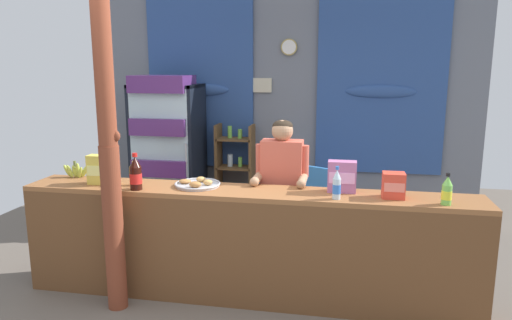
{
  "coord_description": "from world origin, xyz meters",
  "views": [
    {
      "loc": [
        0.85,
        -3.23,
        1.96
      ],
      "look_at": [
        0.11,
        0.73,
        1.15
      ],
      "focal_mm": 33.21,
      "sensor_mm": 36.0,
      "label": 1
    }
  ],
  "objects_px": {
    "snack_box_crackers": "(393,185)",
    "snack_box_instant_noodle": "(100,170)",
    "soda_bottle_lime_soda": "(447,191)",
    "banana_bunch": "(76,171)",
    "drink_fridge": "(167,143)",
    "plastic_lawn_chair": "(326,198)",
    "stall_counter": "(244,237)",
    "timber_post": "(109,153)",
    "shopkeeper": "(282,182)",
    "snack_box_wafer": "(342,177)",
    "pastry_tray": "(197,184)",
    "soda_bottle_water": "(337,185)",
    "soda_bottle_cola": "(136,174)",
    "bottle_shelf_rack": "(235,170)",
    "soda_bottle_iced_tea": "(134,175)"
  },
  "relations": [
    {
      "from": "snack_box_crackers",
      "to": "snack_box_instant_noodle",
      "type": "bearing_deg",
      "value": -179.65
    },
    {
      "from": "soda_bottle_lime_soda",
      "to": "banana_bunch",
      "type": "relative_size",
      "value": 0.87
    },
    {
      "from": "drink_fridge",
      "to": "plastic_lawn_chair",
      "type": "height_order",
      "value": "drink_fridge"
    },
    {
      "from": "soda_bottle_lime_soda",
      "to": "snack_box_instant_noodle",
      "type": "bearing_deg",
      "value": 177.93
    },
    {
      "from": "stall_counter",
      "to": "banana_bunch",
      "type": "bearing_deg",
      "value": 170.79
    },
    {
      "from": "timber_post",
      "to": "snack_box_crackers",
      "type": "height_order",
      "value": "timber_post"
    },
    {
      "from": "shopkeeper",
      "to": "snack_box_wafer",
      "type": "distance_m",
      "value": 0.63
    },
    {
      "from": "stall_counter",
      "to": "pastry_tray",
      "type": "relative_size",
      "value": 9.75
    },
    {
      "from": "soda_bottle_lime_soda",
      "to": "banana_bunch",
      "type": "height_order",
      "value": "soda_bottle_lime_soda"
    },
    {
      "from": "soda_bottle_water",
      "to": "drink_fridge",
      "type": "bearing_deg",
      "value": 137.92
    },
    {
      "from": "pastry_tray",
      "to": "banana_bunch",
      "type": "height_order",
      "value": "banana_bunch"
    },
    {
      "from": "snack_box_crackers",
      "to": "soda_bottle_lime_soda",
      "type": "bearing_deg",
      "value": -17.58
    },
    {
      "from": "soda_bottle_lime_soda",
      "to": "snack_box_wafer",
      "type": "height_order",
      "value": "snack_box_wafer"
    },
    {
      "from": "plastic_lawn_chair",
      "to": "snack_box_crackers",
      "type": "xyz_separation_m",
      "value": [
        0.57,
        -1.51,
        0.55
      ]
    },
    {
      "from": "soda_bottle_lime_soda",
      "to": "soda_bottle_water",
      "type": "height_order",
      "value": "soda_bottle_water"
    },
    {
      "from": "soda_bottle_lime_soda",
      "to": "snack_box_crackers",
      "type": "xyz_separation_m",
      "value": [
        -0.37,
        0.12,
        -0.0
      ]
    },
    {
      "from": "shopkeeper",
      "to": "snack_box_instant_noodle",
      "type": "distance_m",
      "value": 1.59
    },
    {
      "from": "drink_fridge",
      "to": "soda_bottle_cola",
      "type": "distance_m",
      "value": 1.97
    },
    {
      "from": "bottle_shelf_rack",
      "to": "plastic_lawn_chair",
      "type": "height_order",
      "value": "bottle_shelf_rack"
    },
    {
      "from": "soda_bottle_cola",
      "to": "banana_bunch",
      "type": "xyz_separation_m",
      "value": [
        -0.73,
        0.3,
        -0.07
      ]
    },
    {
      "from": "soda_bottle_lime_soda",
      "to": "snack_box_wafer",
      "type": "xyz_separation_m",
      "value": [
        -0.76,
        0.22,
        0.03
      ]
    },
    {
      "from": "plastic_lawn_chair",
      "to": "soda_bottle_iced_tea",
      "type": "height_order",
      "value": "soda_bottle_iced_tea"
    },
    {
      "from": "bottle_shelf_rack",
      "to": "snack_box_crackers",
      "type": "relative_size",
      "value": 6.12
    },
    {
      "from": "drink_fridge",
      "to": "bottle_shelf_rack",
      "type": "relative_size",
      "value": 1.51
    },
    {
      "from": "soda_bottle_iced_tea",
      "to": "snack_box_wafer",
      "type": "relative_size",
      "value": 0.83
    },
    {
      "from": "soda_bottle_cola",
      "to": "banana_bunch",
      "type": "relative_size",
      "value": 1.11
    },
    {
      "from": "soda_bottle_water",
      "to": "snack_box_wafer",
      "type": "xyz_separation_m",
      "value": [
        0.04,
        0.22,
        0.02
      ]
    },
    {
      "from": "plastic_lawn_chair",
      "to": "soda_bottle_lime_soda",
      "type": "xyz_separation_m",
      "value": [
        0.93,
        -1.63,
        0.56
      ]
    },
    {
      "from": "snack_box_crackers",
      "to": "soda_bottle_water",
      "type": "bearing_deg",
      "value": -165.06
    },
    {
      "from": "shopkeeper",
      "to": "soda_bottle_lime_soda",
      "type": "height_order",
      "value": "shopkeeper"
    },
    {
      "from": "drink_fridge",
      "to": "shopkeeper",
      "type": "height_order",
      "value": "drink_fridge"
    },
    {
      "from": "bottle_shelf_rack",
      "to": "soda_bottle_cola",
      "type": "relative_size",
      "value": 3.97
    },
    {
      "from": "soda_bottle_iced_tea",
      "to": "snack_box_crackers",
      "type": "xyz_separation_m",
      "value": [
        2.14,
        0.01,
        0.01
      ]
    },
    {
      "from": "shopkeeper",
      "to": "soda_bottle_iced_tea",
      "type": "height_order",
      "value": "shopkeeper"
    },
    {
      "from": "soda_bottle_water",
      "to": "plastic_lawn_chair",
      "type": "bearing_deg",
      "value": 94.72
    },
    {
      "from": "soda_bottle_water",
      "to": "banana_bunch",
      "type": "height_order",
      "value": "soda_bottle_water"
    },
    {
      "from": "timber_post",
      "to": "soda_bottle_water",
      "type": "relative_size",
      "value": 10.45
    },
    {
      "from": "stall_counter",
      "to": "plastic_lawn_chair",
      "type": "xyz_separation_m",
      "value": [
        0.6,
        1.61,
        -0.08
      ]
    },
    {
      "from": "snack_box_wafer",
      "to": "timber_post",
      "type": "bearing_deg",
      "value": -165.3
    },
    {
      "from": "bottle_shelf_rack",
      "to": "drink_fridge",
      "type": "bearing_deg",
      "value": -159.16
    },
    {
      "from": "stall_counter",
      "to": "soda_bottle_water",
      "type": "bearing_deg",
      "value": -1.31
    },
    {
      "from": "soda_bottle_lime_soda",
      "to": "banana_bunch",
      "type": "distance_m",
      "value": 3.18
    },
    {
      "from": "plastic_lawn_chair",
      "to": "pastry_tray",
      "type": "height_order",
      "value": "pastry_tray"
    },
    {
      "from": "drink_fridge",
      "to": "pastry_tray",
      "type": "relative_size",
      "value": 4.72
    },
    {
      "from": "stall_counter",
      "to": "snack_box_crackers",
      "type": "bearing_deg",
      "value": 4.81
    },
    {
      "from": "shopkeeper",
      "to": "soda_bottle_iced_tea",
      "type": "relative_size",
      "value": 7.02
    },
    {
      "from": "soda_bottle_lime_soda",
      "to": "pastry_tray",
      "type": "relative_size",
      "value": 0.62
    },
    {
      "from": "stall_counter",
      "to": "drink_fridge",
      "type": "xyz_separation_m",
      "value": [
        -1.36,
        1.88,
        0.44
      ]
    },
    {
      "from": "soda_bottle_iced_tea",
      "to": "soda_bottle_water",
      "type": "height_order",
      "value": "soda_bottle_water"
    },
    {
      "from": "snack_box_crackers",
      "to": "snack_box_wafer",
      "type": "distance_m",
      "value": 0.41
    }
  ]
}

